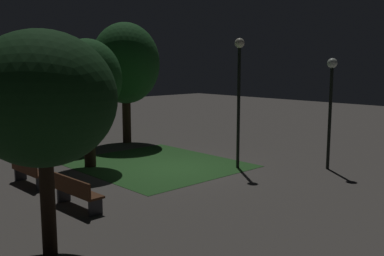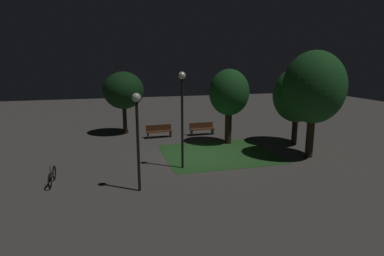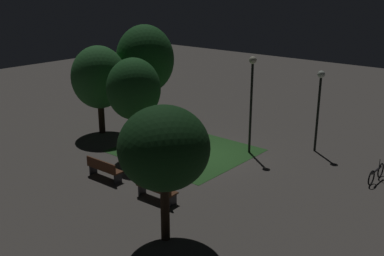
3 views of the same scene
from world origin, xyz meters
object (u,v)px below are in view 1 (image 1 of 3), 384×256
at_px(bench_front_right, 76,191).
at_px(lamp_post_near_wall, 331,93).
at_px(tree_tall_center, 43,100).
at_px(tree_right_canopy, 66,80).
at_px(lamp_post_plaza_west, 239,81).
at_px(tree_back_left, 87,80).
at_px(tree_lawn_side, 125,64).
at_px(bench_near_trees, 28,171).

height_order(bench_front_right, lamp_post_near_wall, lamp_post_near_wall).
height_order(tree_tall_center, lamp_post_near_wall, tree_tall_center).
distance_m(bench_front_right, lamp_post_near_wall, 9.62).
relative_size(tree_right_canopy, lamp_post_plaza_west, 1.02).
distance_m(tree_tall_center, lamp_post_near_wall, 10.84).
relative_size(tree_tall_center, lamp_post_plaza_west, 0.95).
xyz_separation_m(tree_back_left, tree_lawn_side, (-3.30, 3.96, 0.59)).
height_order(bench_near_trees, tree_tall_center, tree_tall_center).
height_order(tree_right_canopy, lamp_post_plaza_west, tree_right_canopy).
distance_m(bench_near_trees, lamp_post_plaza_west, 7.87).
bearing_deg(tree_back_left, tree_tall_center, -35.89).
height_order(bench_near_trees, lamp_post_plaza_west, lamp_post_plaza_west).
xyz_separation_m(bench_front_right, tree_back_left, (-4.09, 2.78, 2.81)).
relative_size(tree_lawn_side, tree_tall_center, 1.29).
bearing_deg(bench_front_right, tree_right_canopy, 153.97).
bearing_deg(tree_right_canopy, bench_front_right, -26.03).
xyz_separation_m(tree_right_canopy, lamp_post_plaza_west, (8.09, 2.72, 0.08)).
xyz_separation_m(tree_right_canopy, tree_tall_center, (10.41, -5.79, 0.03)).
distance_m(bench_front_right, tree_lawn_side, 10.56).
distance_m(tree_right_canopy, lamp_post_plaza_west, 8.54).
relative_size(bench_near_trees, tree_right_canopy, 0.37).
bearing_deg(tree_lawn_side, tree_back_left, -50.23).
bearing_deg(bench_near_trees, tree_tall_center, -18.47).
distance_m(bench_near_trees, tree_lawn_side, 8.66).
distance_m(bench_front_right, lamp_post_plaza_west, 7.26).
height_order(tree_lawn_side, lamp_post_plaza_west, tree_lawn_side).
xyz_separation_m(bench_near_trees, tree_right_canopy, (-5.06, 4.00, 2.68)).
relative_size(bench_near_trees, tree_back_left, 0.38).
xyz_separation_m(tree_back_left, lamp_post_near_wall, (6.38, 6.27, -0.47)).
xyz_separation_m(tree_right_canopy, lamp_post_near_wall, (10.49, 5.05, -0.34)).
bearing_deg(lamp_post_near_wall, tree_tall_center, -90.39).
bearing_deg(tree_lawn_side, tree_right_canopy, -106.36).
relative_size(tree_lawn_side, lamp_post_near_wall, 1.44).
relative_size(tree_right_canopy, tree_lawn_side, 0.83).
bearing_deg(tree_right_canopy, lamp_post_near_wall, 25.70).
height_order(tree_right_canopy, tree_back_left, tree_right_canopy).
xyz_separation_m(tree_lawn_side, lamp_post_near_wall, (9.68, 2.31, -1.07)).
height_order(bench_near_trees, tree_back_left, tree_back_left).
height_order(tree_back_left, lamp_post_near_wall, tree_back_left).
xyz_separation_m(tree_back_left, lamp_post_plaza_west, (3.99, 3.94, -0.05)).
bearing_deg(tree_tall_center, lamp_post_near_wall, 89.61).
height_order(tree_lawn_side, lamp_post_near_wall, tree_lawn_side).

